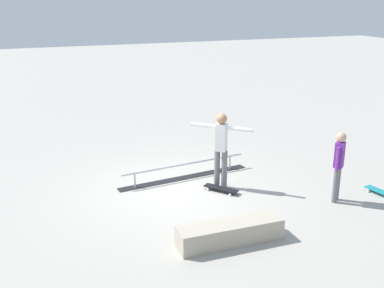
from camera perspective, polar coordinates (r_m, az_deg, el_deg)
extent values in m
plane|color=#ADA89E|center=(10.41, -2.14, -5.65)|extent=(60.00, 60.00, 0.00)
cube|color=black|center=(11.05, -0.91, -4.14)|extent=(3.30, 0.63, 0.01)
cylinder|color=#B7B7BC|center=(11.57, 4.65, -2.28)|extent=(0.04, 0.04, 0.35)
cylinder|color=#B7B7BC|center=(10.54, -7.04, -4.46)|extent=(0.04, 0.04, 0.35)
cylinder|color=#B7B7BC|center=(10.93, -0.92, -2.49)|extent=(3.12, 0.42, 0.05)
cube|color=#B2A893|center=(8.30, 4.70, -10.80)|extent=(1.90, 0.49, 0.38)
cylinder|color=slate|center=(10.44, 3.09, -3.02)|extent=(0.18, 0.18, 0.87)
cylinder|color=slate|center=(10.39, 3.99, -3.14)|extent=(0.18, 0.18, 0.87)
cube|color=white|center=(10.17, 3.62, 0.81)|extent=(0.30, 0.30, 0.61)
sphere|color=#A87A56|center=(10.05, 3.67, 3.12)|extent=(0.23, 0.23, 0.23)
cylinder|color=white|center=(10.23, 1.50, 2.31)|extent=(0.48, 0.44, 0.08)
cylinder|color=white|center=(9.99, 5.84, 1.84)|extent=(0.48, 0.44, 0.08)
cube|color=black|center=(10.31, 3.59, -5.44)|extent=(0.66, 0.75, 0.02)
cylinder|color=white|center=(10.35, 1.95, -5.63)|extent=(0.06, 0.06, 0.05)
cylinder|color=white|center=(10.54, 2.55, -5.19)|extent=(0.06, 0.06, 0.05)
cylinder|color=white|center=(10.13, 4.66, -6.24)|extent=(0.06, 0.06, 0.05)
cylinder|color=white|center=(10.32, 5.23, -5.78)|extent=(0.06, 0.06, 0.05)
cylinder|color=slate|center=(10.26, 17.41, -4.58)|extent=(0.16, 0.16, 0.76)
cylinder|color=slate|center=(10.12, 17.21, -4.88)|extent=(0.16, 0.16, 0.76)
cube|color=purple|center=(9.96, 17.66, -1.27)|extent=(0.26, 0.26, 0.54)
sphere|color=tan|center=(9.85, 17.87, 0.78)|extent=(0.21, 0.21, 0.21)
cylinder|color=purple|center=(10.10, 17.81, -1.31)|extent=(0.10, 0.10, 0.51)
cylinder|color=purple|center=(9.85, 17.45, -1.76)|extent=(0.10, 0.10, 0.51)
cube|color=teal|center=(10.91, 22.33, -5.48)|extent=(0.36, 0.82, 0.02)
cylinder|color=white|center=(10.99, 20.80, -5.43)|extent=(0.04, 0.06, 0.05)
cylinder|color=white|center=(11.16, 21.53, -5.14)|extent=(0.04, 0.06, 0.05)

